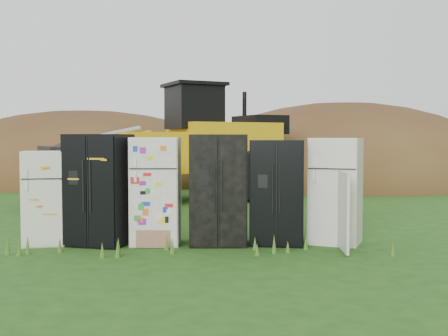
% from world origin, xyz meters
% --- Properties ---
extents(ground, '(120.00, 120.00, 0.00)m').
position_xyz_m(ground, '(0.00, 0.00, 0.00)').
color(ground, '#1D4D14').
rests_on(ground, ground).
extents(fridge_leftmost, '(0.80, 0.78, 1.56)m').
position_xyz_m(fridge_leftmost, '(-2.50, 0.02, 0.78)').
color(fridge_leftmost, white).
rests_on(fridge_leftmost, ground).
extents(fridge_black_side, '(1.14, 1.00, 1.84)m').
position_xyz_m(fridge_black_side, '(-1.59, -0.01, 0.92)').
color(fridge_black_side, black).
rests_on(fridge_black_side, ground).
extents(fridge_sticker, '(0.82, 0.76, 1.79)m').
position_xyz_m(fridge_sticker, '(-0.65, 0.03, 0.89)').
color(fridge_sticker, white).
rests_on(fridge_sticker, ground).
extents(fridge_dark_mid, '(0.95, 0.78, 1.84)m').
position_xyz_m(fridge_dark_mid, '(0.39, -0.03, 0.92)').
color(fridge_dark_mid, black).
rests_on(fridge_dark_mid, ground).
extents(fridge_black_right, '(0.98, 0.86, 1.75)m').
position_xyz_m(fridge_black_right, '(1.39, -0.02, 0.87)').
color(fridge_black_right, black).
rests_on(fridge_black_right, ground).
extents(fridge_open_door, '(1.03, 1.00, 1.78)m').
position_xyz_m(fridge_open_door, '(2.38, 0.03, 0.89)').
color(fridge_open_door, white).
rests_on(fridge_open_door, ground).
extents(wheel_loader, '(7.46, 5.38, 3.35)m').
position_xyz_m(wheel_loader, '(-0.96, 6.41, 1.67)').
color(wheel_loader, '#CF960D').
rests_on(wheel_loader, ground).
extents(dirt_mound_right, '(13.10, 9.61, 6.37)m').
position_xyz_m(dirt_mound_right, '(5.48, 12.41, 0.00)').
color(dirt_mound_right, '#462916').
rests_on(dirt_mound_right, ground).
extents(dirt_mound_left, '(14.08, 10.56, 5.89)m').
position_xyz_m(dirt_mound_left, '(-4.97, 14.18, 0.00)').
color(dirt_mound_left, '#462916').
rests_on(dirt_mound_left, ground).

